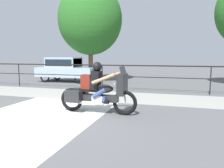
{
  "coord_description": "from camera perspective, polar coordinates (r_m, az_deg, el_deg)",
  "views": [
    {
      "loc": [
        3.66,
        -5.44,
        1.72
      ],
      "look_at": [
        1.57,
        1.56,
        0.78
      ],
      "focal_mm": 35.0,
      "sensor_mm": 36.0,
      "label": 1
    }
  ],
  "objects": [
    {
      "name": "ground_plane",
      "position": [
        6.78,
        -16.86,
        -7.71
      ],
      "size": [
        120.0,
        120.0,
        0.0
      ],
      "primitive_type": "plane",
      "color": "#565659"
    },
    {
      "name": "crosswalk_band",
      "position": [
        6.7,
        -18.84,
        -7.94
      ],
      "size": [
        3.53,
        6.0,
        0.01
      ],
      "primitive_type": "cube",
      "color": "silver",
      "rests_on": "ground"
    },
    {
      "name": "sidewalk_band",
      "position": [
        9.72,
        -5.75,
        -2.88
      ],
      "size": [
        44.0,
        2.4,
        0.01
      ],
      "primitive_type": "cube",
      "color": "#99968E",
      "rests_on": "ground"
    },
    {
      "name": "fence_railing",
      "position": [
        11.14,
        -2.56,
        3.67
      ],
      "size": [
        36.0,
        0.05,
        1.29
      ],
      "color": "black",
      "rests_on": "ground"
    },
    {
      "name": "motorcycle",
      "position": [
        6.58,
        -3.91,
        -1.74
      ],
      "size": [
        2.44,
        0.76,
        1.55
      ],
      "rotation": [
        0.0,
        0.0,
        -0.08
      ],
      "color": "black",
      "rests_on": "ground"
    },
    {
      "name": "parked_car",
      "position": [
        15.03,
        -11.99,
        4.13
      ],
      "size": [
        3.99,
        1.65,
        1.63
      ],
      "rotation": [
        0.0,
        0.0,
        -0.06
      ],
      "color": "#9EB2C6",
      "rests_on": "ground"
    },
    {
      "name": "tree_behind_car",
      "position": [
        15.18,
        -5.72,
        16.37
      ],
      "size": [
        4.24,
        4.24,
        6.45
      ],
      "color": "brown",
      "rests_on": "ground"
    }
  ]
}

